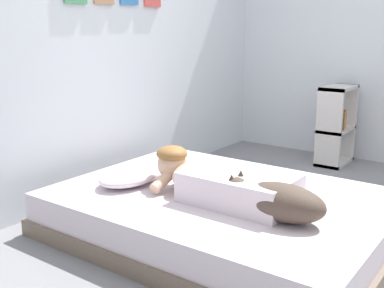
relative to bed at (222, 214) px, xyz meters
name	(u,v)px	position (x,y,z in m)	size (l,w,h in m)	color
ground_plane	(315,235)	(0.34, -0.49, -0.14)	(11.97, 11.97, 0.00)	gray
back_wall	(112,31)	(0.34, 1.25, 1.11)	(3.99, 0.12, 2.50)	silver
side_wall_right	(371,31)	(2.39, -0.14, 1.11)	(0.10, 6.38, 2.50)	silver
bed	(222,214)	(0.00, 0.00, 0.00)	(1.50, 2.04, 0.28)	#726051
pillow	(132,175)	(-0.18, 0.59, 0.20)	(0.52, 0.32, 0.11)	silver
person_lying	(219,181)	(-0.09, -0.03, 0.25)	(0.43, 0.92, 0.27)	silver
dog	(275,200)	(-0.18, -0.45, 0.24)	(0.26, 0.57, 0.21)	#4C3D33
coffee_cup	(197,169)	(0.22, 0.35, 0.18)	(0.12, 0.09, 0.07)	white
cell_phone	(196,200)	(-0.20, 0.06, 0.15)	(0.07, 0.14, 0.01)	black
bookshelf	(336,124)	(2.01, 0.00, 0.25)	(0.45, 0.24, 0.75)	silver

